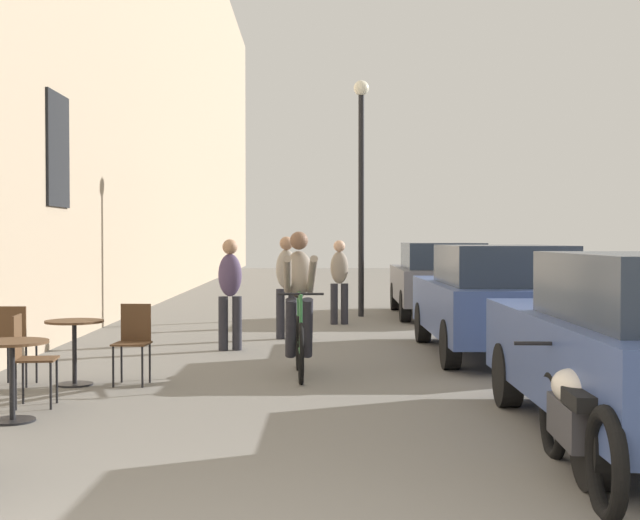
# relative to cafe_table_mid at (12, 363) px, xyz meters

# --- Properties ---
(cafe_table_mid) EXTENTS (0.64, 0.64, 0.72)m
(cafe_table_mid) POSITION_rel_cafe_table_mid_xyz_m (0.00, 0.00, 0.00)
(cafe_table_mid) COLOR black
(cafe_table_mid) RESTS_ON ground_plane
(cafe_chair_mid_toward_street) EXTENTS (0.42, 0.42, 0.89)m
(cafe_chair_mid_toward_street) POSITION_rel_cafe_table_mid_xyz_m (-0.08, 0.68, -0.00)
(cafe_chair_mid_toward_street) COLOR black
(cafe_chair_mid_toward_street) RESTS_ON ground_plane
(cafe_table_far) EXTENTS (0.64, 0.64, 0.72)m
(cafe_table_far) POSITION_rel_cafe_table_mid_xyz_m (0.03, 1.93, 0.00)
(cafe_table_far) COLOR black
(cafe_table_far) RESTS_ON ground_plane
(cafe_chair_far_toward_street) EXTENTS (0.39, 0.39, 0.89)m
(cafe_chair_far_toward_street) POSITION_rel_cafe_table_mid_xyz_m (-0.60, 1.86, -0.00)
(cafe_chair_far_toward_street) COLOR black
(cafe_chair_far_toward_street) RESTS_ON ground_plane
(cafe_chair_far_toward_wall) EXTENTS (0.41, 0.41, 0.89)m
(cafe_chair_far_toward_wall) POSITION_rel_cafe_table_mid_xyz_m (0.67, 2.01, -0.00)
(cafe_chair_far_toward_wall) COLOR black
(cafe_chair_far_toward_wall) RESTS_ON ground_plane
(cyclist_on_bicycle) EXTENTS (0.52, 1.76, 1.74)m
(cyclist_on_bicycle) POSITION_rel_cafe_table_mid_xyz_m (2.51, 2.68, 0.29)
(cyclist_on_bicycle) COLOR black
(cyclist_on_bicycle) RESTS_ON ground_plane
(pedestrian_near) EXTENTS (0.38, 0.30, 1.61)m
(pedestrian_near) POSITION_rel_cafe_table_mid_xyz_m (1.48, 4.94, 0.39)
(pedestrian_near) COLOR #26262D
(pedestrian_near) RESTS_ON ground_plane
(pedestrian_mid) EXTENTS (0.37, 0.29, 1.66)m
(pedestrian_mid) POSITION_rel_cafe_table_mid_xyz_m (2.26, 6.40, 0.41)
(pedestrian_mid) COLOR #26262D
(pedestrian_mid) RESTS_ON ground_plane
(pedestrian_far) EXTENTS (0.37, 0.29, 1.59)m
(pedestrian_far) POSITION_rel_cafe_table_mid_xyz_m (3.20, 8.78, 0.37)
(pedestrian_far) COLOR #26262D
(pedestrian_far) RESTS_ON ground_plane
(street_lamp) EXTENTS (0.32, 0.32, 4.90)m
(street_lamp) POSITION_rel_cafe_table_mid_xyz_m (3.71, 10.45, 2.59)
(street_lamp) COLOR black
(street_lamp) RESTS_ON ground_plane
(parked_car_second) EXTENTS (1.86, 4.33, 1.54)m
(parked_car_second) POSITION_rel_cafe_table_mid_xyz_m (5.21, 4.35, 0.27)
(parked_car_second) COLOR #384C84
(parked_car_second) RESTS_ON ground_plane
(parked_car_third) EXTENTS (1.93, 4.37, 1.53)m
(parked_car_third) POSITION_rel_cafe_table_mid_xyz_m (5.35, 10.49, 0.27)
(parked_car_third) COLOR #595960
(parked_car_third) RESTS_ON ground_plane
(parked_motorcycle) EXTENTS (0.62, 2.15, 0.92)m
(parked_motorcycle) POSITION_rel_cafe_table_mid_xyz_m (4.43, -1.98, -0.12)
(parked_motorcycle) COLOR black
(parked_motorcycle) RESTS_ON ground_plane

